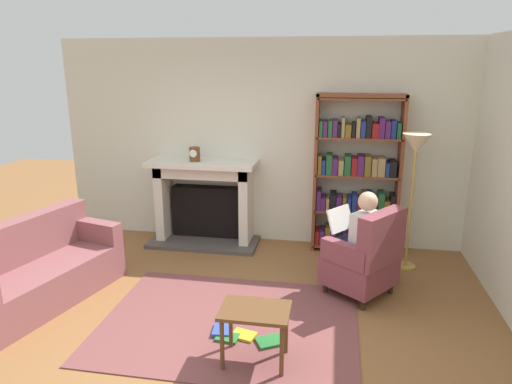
{
  "coord_description": "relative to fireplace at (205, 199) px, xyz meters",
  "views": [
    {
      "loc": [
        0.91,
        -3.48,
        2.38
      ],
      "look_at": [
        0.1,
        1.2,
        1.05
      ],
      "focal_mm": 32.31,
      "sensor_mm": 36.0,
      "label": 1
    }
  ],
  "objects": [
    {
      "name": "armchair_reading",
      "position": [
        2.07,
        -1.23,
        -0.18
      ],
      "size": [
        0.88,
        0.89,
        0.97
      ],
      "rotation": [
        0.0,
        0.0,
        4.06
      ],
      "color": "#331E14",
      "rests_on": "ground"
    },
    {
      "name": "mantel_clock",
      "position": [
        -0.09,
        -0.1,
        0.64
      ],
      "size": [
        0.14,
        0.14,
        0.18
      ],
      "color": "brown",
      "rests_on": "fireplace"
    },
    {
      "name": "back_wall",
      "position": [
        0.8,
        0.25,
        0.75
      ],
      "size": [
        5.6,
        0.1,
        2.7
      ],
      "primitive_type": "cube",
      "color": "silver",
      "rests_on": "ground"
    },
    {
      "name": "area_rug",
      "position": [
        0.8,
        -2.0,
        -0.6
      ],
      "size": [
        2.4,
        1.8,
        0.01
      ],
      "primitive_type": "cube",
      "color": "brown",
      "rests_on": "ground"
    },
    {
      "name": "bookshelf",
      "position": [
        2.0,
        0.03,
        0.38
      ],
      "size": [
        1.08,
        0.32,
        2.03
      ],
      "color": "brown",
      "rests_on": "ground"
    },
    {
      "name": "side_table",
      "position": [
        1.14,
        -2.54,
        -0.19
      ],
      "size": [
        0.56,
        0.39,
        0.49
      ],
      "color": "brown",
      "rests_on": "ground"
    },
    {
      "name": "seated_reader",
      "position": [
        1.98,
        -1.16,
        0.02
      ],
      "size": [
        0.59,
        0.56,
        1.14
      ],
      "rotation": [
        0.0,
        0.0,
        4.06
      ],
      "color": "silver",
      "rests_on": "ground"
    },
    {
      "name": "ground",
      "position": [
        0.8,
        -2.3,
        -0.6
      ],
      "size": [
        14.0,
        14.0,
        0.0
      ],
      "primitive_type": "plane",
      "color": "brown"
    },
    {
      "name": "scattered_books",
      "position": [
        0.94,
        -2.23,
        -0.58
      ],
      "size": [
        0.69,
        0.34,
        0.04
      ],
      "color": "#267233",
      "rests_on": "area_rug"
    },
    {
      "name": "sofa_floral",
      "position": [
        -1.24,
        -1.91,
        -0.28
      ],
      "size": [
        1.12,
        1.83,
        0.85
      ],
      "rotation": [
        0.0,
        0.0,
        1.32
      ],
      "color": "#864D4F",
      "rests_on": "ground"
    },
    {
      "name": "floor_lamp",
      "position": [
        2.61,
        -0.43,
        0.77
      ],
      "size": [
        0.32,
        0.32,
        1.62
      ],
      "color": "#B7933F",
      "rests_on": "ground"
    },
    {
      "name": "fireplace",
      "position": [
        0.0,
        0.0,
        0.0
      ],
      "size": [
        1.47,
        0.64,
        1.15
      ],
      "color": "#4C4742",
      "rests_on": "ground"
    }
  ]
}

